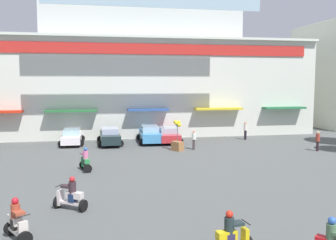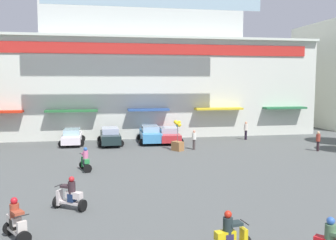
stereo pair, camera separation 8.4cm
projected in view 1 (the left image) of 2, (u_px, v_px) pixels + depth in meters
The scene contains 14 objects.
ground_plane at pixel (188, 187), 19.79m from camera, with size 128.00×128.00×0.00m, color #505352.
colonial_building at pixel (139, 53), 42.40m from camera, with size 35.65×19.32×21.01m.
parked_car_0 at pixel (72, 137), 33.00m from camera, with size 2.24×4.46×1.38m.
parked_car_1 at pixel (110, 136), 32.88m from camera, with size 2.31×4.53×1.51m.
parked_car_2 at pixel (150, 134), 33.85m from camera, with size 2.37×4.37×1.57m.
parked_car_3 at pixel (168, 135), 34.12m from camera, with size 2.45×4.54×1.41m.
scooter_rider_0 at pixel (85, 161), 23.24m from camera, with size 0.85×1.43×1.52m.
scooter_rider_2 at pixel (17, 223), 13.05m from camera, with size 1.19×1.46×1.54m.
scooter_rider_5 at pixel (232, 236), 12.00m from camera, with size 1.40×0.73×1.48m.
scooter_rider_9 at pixel (71, 196), 16.18m from camera, with size 1.53×1.23×1.50m.
pedestrian_0 at pixel (245, 129), 35.69m from camera, with size 0.43×0.43×1.75m.
pedestrian_1 at pixel (318, 140), 29.81m from camera, with size 0.42×0.42×1.61m.
pedestrian_2 at pixel (194, 139), 30.45m from camera, with size 0.40×0.40×1.62m.
balloon_vendor_cart at pixel (177, 140), 29.98m from camera, with size 0.99×1.08×2.50m.
Camera 1 is at (-4.56, -5.80, 5.61)m, focal length 39.59 mm.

